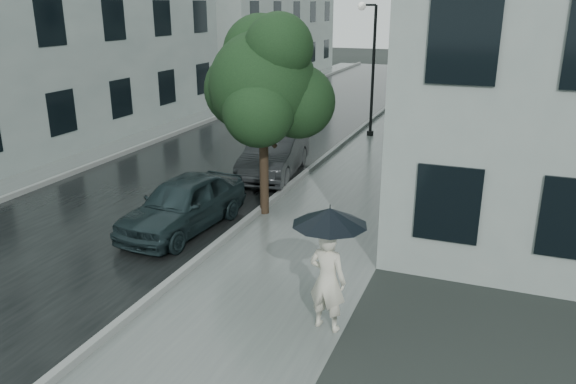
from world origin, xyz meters
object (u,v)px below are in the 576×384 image
at_px(lamp_post, 370,62).
at_px(pedestrian, 327,280).
at_px(car_near, 183,204).
at_px(car_far, 274,154).
at_px(street_tree, 265,83).

bearing_deg(lamp_post, pedestrian, -98.84).
height_order(car_near, car_far, car_far).
bearing_deg(pedestrian, car_near, -23.67).
relative_size(pedestrian, car_near, 0.46).
relative_size(lamp_post, car_near, 1.37).
xyz_separation_m(street_tree, car_far, (-1.06, 3.14, -2.69)).
height_order(pedestrian, car_far, pedestrian).
bearing_deg(pedestrian, lamp_post, -69.73).
xyz_separation_m(street_tree, lamp_post, (0.34, 9.78, -0.37)).
xyz_separation_m(car_near, car_far, (0.31, 4.97, 0.02)).
bearing_deg(car_far, pedestrian, -69.78).
distance_m(street_tree, lamp_post, 9.79).
distance_m(pedestrian, lamp_post, 14.96).
height_order(pedestrian, street_tree, street_tree).
distance_m(lamp_post, car_far, 7.17).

